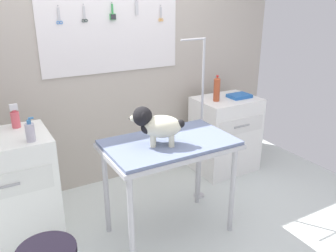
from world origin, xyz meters
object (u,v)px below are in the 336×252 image
at_px(shampoo_bottle, 30,132).
at_px(cabinet_right, 225,134).
at_px(grooming_arm, 201,129).
at_px(dog, 156,125).
at_px(grooming_table, 169,151).
at_px(counter_left, 2,194).
at_px(soda_bottle, 217,89).

bearing_deg(shampoo_bottle, cabinet_right, 10.61).
distance_m(grooming_arm, dog, 0.79).
xyz_separation_m(grooming_table, counter_left, (-1.23, 0.50, -0.29)).
bearing_deg(shampoo_bottle, soda_bottle, 10.88).
xyz_separation_m(grooming_table, soda_bottle, (0.98, 0.69, 0.23)).
relative_size(dog, soda_bottle, 1.43).
xyz_separation_m(dog, shampoo_bottle, (-0.86, 0.32, -0.00)).
bearing_deg(dog, counter_left, 155.14).
xyz_separation_m(grooming_table, shampoo_bottle, (-0.98, 0.31, 0.25)).
bearing_deg(grooming_arm, cabinet_right, 31.55).
bearing_deg(dog, shampoo_bottle, 159.37).
bearing_deg(grooming_table, dog, -175.71).
bearing_deg(counter_left, dog, -24.86).
bearing_deg(shampoo_bottle, grooming_table, -17.75).
distance_m(grooming_arm, shampoo_bottle, 1.53).
distance_m(dog, cabinet_right, 1.57).
height_order(grooming_arm, dog, grooming_arm).
height_order(grooming_arm, soda_bottle, grooming_arm).
height_order(dog, cabinet_right, dog).
distance_m(grooming_table, cabinet_right, 1.39).
relative_size(shampoo_bottle, soda_bottle, 0.64).
height_order(grooming_table, cabinet_right, cabinet_right).
distance_m(counter_left, shampoo_bottle, 0.62).
xyz_separation_m(dog, counter_left, (-1.10, 0.51, -0.54)).
bearing_deg(cabinet_right, dog, -150.39).
relative_size(grooming_arm, cabinet_right, 1.85).
bearing_deg(soda_bottle, dog, -147.59).
bearing_deg(grooming_table, grooming_arm, 32.17).
bearing_deg(soda_bottle, grooming_table, -144.83).
height_order(counter_left, soda_bottle, soda_bottle).
bearing_deg(grooming_table, cabinet_right, 31.84).
xyz_separation_m(counter_left, cabinet_right, (2.37, 0.21, -0.04)).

